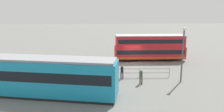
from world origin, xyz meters
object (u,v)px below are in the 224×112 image
at_px(pedestrian_near_railing, 122,71).
at_px(pedestrian_crossing, 141,76).
at_px(info_sign, 99,65).
at_px(tram_yellow, 41,76).
at_px(double_decker_bus, 149,47).
at_px(street_lamp, 183,50).

xyz_separation_m(pedestrian_near_railing, pedestrian_crossing, (-1.85, 1.80, -0.00)).
bearing_deg(info_sign, tram_yellow, 39.12).
height_order(double_decker_bus, info_sign, double_decker_bus).
relative_size(pedestrian_crossing, info_sign, 0.68).
height_order(pedestrian_near_railing, info_sign, info_sign).
relative_size(pedestrian_near_railing, street_lamp, 0.27).
distance_m(double_decker_bus, tram_yellow, 18.52).
relative_size(double_decker_bus, info_sign, 4.47).
height_order(pedestrian_crossing, street_lamp, street_lamp).
relative_size(tram_yellow, info_sign, 5.95).
xyz_separation_m(double_decker_bus, pedestrian_crossing, (3.20, 10.83, -1.06)).
relative_size(double_decker_bus, tram_yellow, 0.75).
relative_size(pedestrian_near_railing, pedestrian_crossing, 1.00).
bearing_deg(double_decker_bus, tram_yellow, 45.97).
distance_m(pedestrian_crossing, street_lamp, 5.21).
relative_size(tram_yellow, pedestrian_crossing, 8.77).
height_order(double_decker_bus, pedestrian_crossing, double_decker_bus).
xyz_separation_m(info_sign, street_lamp, (-8.86, 1.31, 1.89)).
relative_size(double_decker_bus, pedestrian_near_railing, 6.59).
bearing_deg(double_decker_bus, pedestrian_near_railing, 60.77).
distance_m(tram_yellow, street_lamp, 14.56).
xyz_separation_m(tram_yellow, street_lamp, (-14.15, -3.00, 1.69)).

